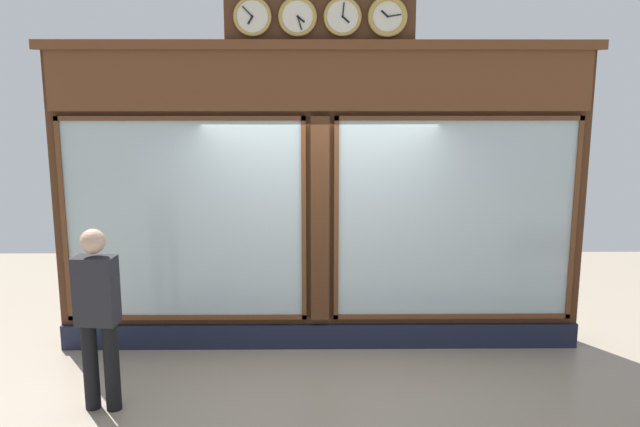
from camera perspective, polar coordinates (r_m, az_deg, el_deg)
name	(u,v)px	position (r m, az deg, el deg)	size (l,w,h in m)	color
shop_facade	(320,196)	(7.45, -0.01, 1.49)	(5.88, 0.42, 3.88)	#4C2B16
pedestrian	(98,312)	(6.44, -18.13, -7.85)	(0.38, 0.26, 1.69)	black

